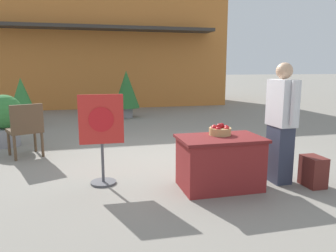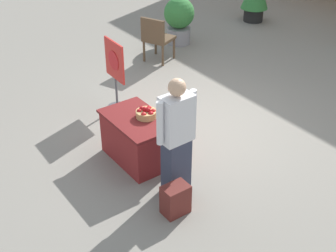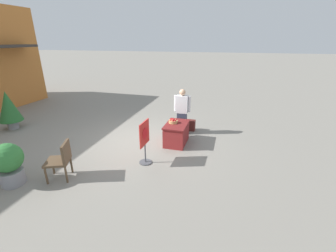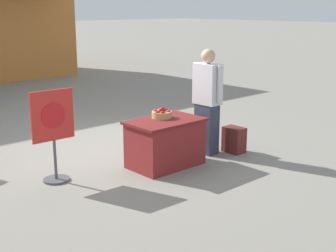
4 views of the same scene
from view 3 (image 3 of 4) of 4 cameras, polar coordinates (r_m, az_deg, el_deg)
The scene contains 9 objects.
ground_plane at distance 8.02m, azimuth -7.85°, elevation -3.70°, with size 120.00×120.00×0.00m, color gray.
display_table at distance 7.63m, azimuth 2.16°, elevation -1.91°, with size 1.12×0.71×0.71m.
apple_basket at distance 7.55m, azimuth 1.33°, elevation 1.25°, with size 0.30×0.30×0.16m.
person_visitor at distance 8.30m, azimuth 3.59°, elevation 3.72°, with size 0.27×0.61×1.69m.
backpack at distance 8.80m, azimuth 5.78°, elevation 0.18°, with size 0.24×0.34×0.42m.
poster_board at distance 6.31m, azimuth -5.93°, elevation -3.77°, with size 0.61×0.36×1.26m.
patio_chair at distance 6.27m, azimuth -25.50°, elevation -7.43°, with size 0.72×0.72×0.98m.
potted_plant_near_left at distance 6.63m, azimuth -35.47°, elevation -7.57°, with size 0.70×0.70×1.07m.
potted_plant_near_right at distance 10.73m, azimuth -35.45°, elevation 3.88°, with size 0.84×0.84×1.51m.
Camera 3 is at (-6.64, -3.03, 3.34)m, focal length 24.00 mm.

